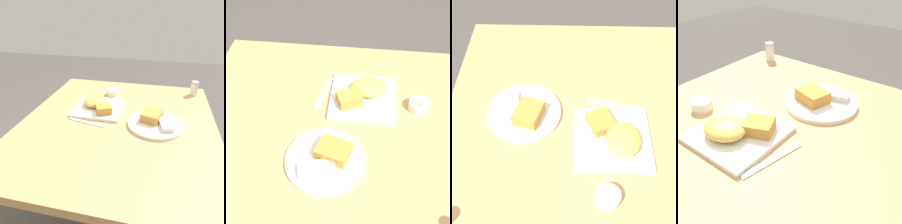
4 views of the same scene
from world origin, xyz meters
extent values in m
plane|color=#4C4742|center=(0.00, 0.00, 0.00)|extent=(8.00, 8.00, 0.00)
cube|color=tan|center=(0.00, 0.00, 0.71)|extent=(1.02, 0.89, 0.04)
cylinder|color=#9F7649|center=(0.45, -0.38, 0.35)|extent=(0.05, 0.05, 0.70)
cylinder|color=#9F7649|center=(0.45, 0.38, 0.35)|extent=(0.05, 0.05, 0.70)
cube|color=white|center=(-0.10, -0.12, 0.74)|extent=(0.24, 0.24, 0.01)
ellipsoid|color=#E5BC51|center=(-0.11, -0.15, 0.77)|extent=(0.13, 0.11, 0.04)
cube|color=#C68938|center=(-0.05, -0.08, 0.76)|extent=(0.11, 0.10, 0.04)
cylinder|color=white|center=(0.01, 0.17, 0.74)|extent=(0.25, 0.25, 0.01)
cube|color=#C68938|center=(-0.02, 0.15, 0.77)|extent=(0.12, 0.11, 0.04)
cube|color=beige|center=(0.02, 0.21, 0.76)|extent=(0.12, 0.08, 0.02)
cylinder|color=white|center=(-0.30, -0.09, 0.75)|extent=(0.07, 0.07, 0.03)
cylinder|color=beige|center=(-0.30, -0.09, 0.76)|extent=(0.06, 0.06, 0.00)
cube|color=silver|center=(0.05, -0.14, 0.73)|extent=(0.06, 0.19, 0.00)
camera|label=1|loc=(0.87, 0.17, 1.25)|focal=35.00mm
camera|label=2|loc=(-0.10, 0.72, 1.55)|focal=50.00mm
camera|label=3|loc=(-0.66, 0.02, 1.56)|focal=50.00mm
camera|label=4|loc=(0.38, -0.51, 1.20)|focal=42.00mm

